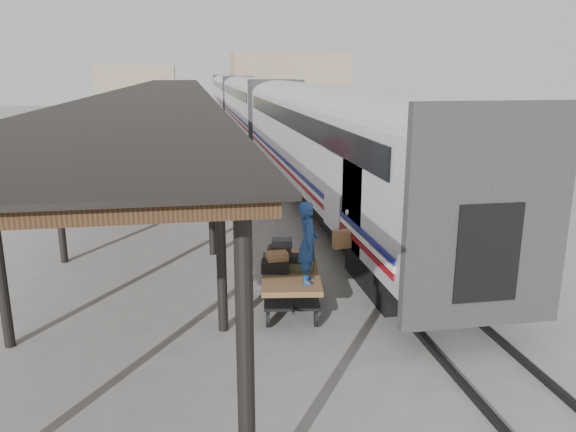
% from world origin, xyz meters
% --- Properties ---
extents(ground, '(160.00, 160.00, 0.00)m').
position_xyz_m(ground, '(0.00, 0.00, 0.00)').
color(ground, slate).
rests_on(ground, ground).
extents(train, '(3.45, 76.01, 4.01)m').
position_xyz_m(train, '(3.19, 33.79, 2.69)').
color(train, silver).
rests_on(train, ground).
extents(canopy, '(4.90, 64.30, 4.15)m').
position_xyz_m(canopy, '(-3.40, 24.00, 4.00)').
color(canopy, '#422B19').
rests_on(canopy, ground).
extents(rails, '(1.54, 150.00, 0.12)m').
position_xyz_m(rails, '(3.20, 34.00, 0.06)').
color(rails, black).
rests_on(rails, ground).
extents(building_far, '(18.00, 10.00, 8.00)m').
position_xyz_m(building_far, '(14.00, 78.00, 4.00)').
color(building_far, tan).
rests_on(building_far, ground).
extents(building_left, '(12.00, 8.00, 6.00)m').
position_xyz_m(building_left, '(-10.00, 82.00, 3.00)').
color(building_left, tan).
rests_on(building_left, ground).
extents(baggage_cart, '(1.57, 2.55, 0.86)m').
position_xyz_m(baggage_cart, '(0.20, -1.13, 0.65)').
color(baggage_cart, brown).
rests_on(baggage_cart, ground).
extents(suitcase_stack, '(1.39, 1.20, 0.59)m').
position_xyz_m(suitcase_stack, '(0.16, -0.78, 1.05)').
color(suitcase_stack, '#343537').
rests_on(suitcase_stack, baggage_cart).
extents(luggage_tug, '(1.34, 1.83, 1.46)m').
position_xyz_m(luggage_tug, '(-2.95, 18.31, 0.67)').
color(luggage_tug, maroon).
rests_on(luggage_tug, ground).
extents(porter, '(0.53, 0.70, 1.72)m').
position_xyz_m(porter, '(0.45, -1.78, 1.72)').
color(porter, navy).
rests_on(porter, baggage_cart).
extents(pedestrian, '(1.17, 0.80, 1.85)m').
position_xyz_m(pedestrian, '(-1.45, 18.29, 0.92)').
color(pedestrian, black).
rests_on(pedestrian, ground).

